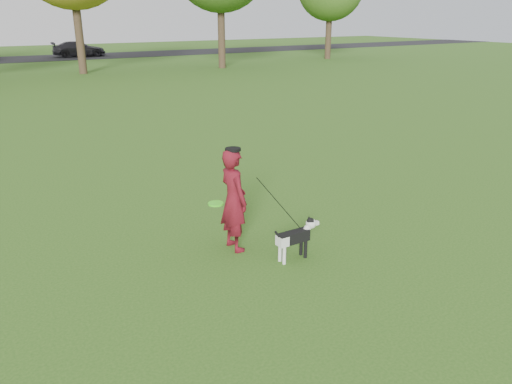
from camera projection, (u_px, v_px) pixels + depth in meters
ground at (250, 248)px, 7.90m from camera, size 120.00×120.00×0.00m
man at (234, 200)px, 7.63m from camera, size 0.39×0.59×1.62m
dog at (297, 235)px, 7.44m from camera, size 0.82×0.16×0.63m
car_right at (79, 49)px, 43.12m from camera, size 4.59×2.35×1.27m
man_held_items at (279, 203)px, 7.57m from camera, size 1.22×0.93×1.21m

